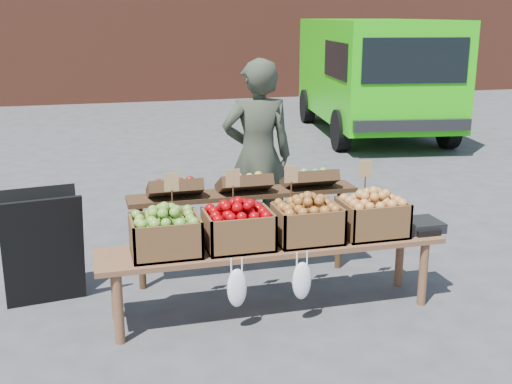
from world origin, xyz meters
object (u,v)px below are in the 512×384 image
object	(u,v)px
display_bench	(273,278)
crate_russet_pears	(238,229)
back_table	(244,222)
weighing_scale	(419,225)
delivery_van	(372,78)
crate_red_apples	(307,223)
chalkboard_sign	(42,248)
crate_green_apples	(372,218)
vendor	(258,157)
crate_golden_apples	(165,236)

from	to	relation	value
display_bench	crate_russet_pears	bearing A→B (deg)	180.00
back_table	weighing_scale	xyz separation A→B (m)	(1.30, -0.72, 0.09)
crate_russet_pears	display_bench	bearing A→B (deg)	0.00
weighing_scale	delivery_van	bearing A→B (deg)	67.83
delivery_van	display_bench	distance (m)	8.20
crate_red_apples	chalkboard_sign	bearing A→B (deg)	162.03
crate_russet_pears	delivery_van	bearing A→B (deg)	58.03
crate_green_apples	weighing_scale	xyz separation A→B (m)	(0.43, 0.00, -0.10)
delivery_van	vendor	xyz separation A→B (m)	(-3.85, -5.63, -0.15)
vendor	back_table	xyz separation A→B (m)	(-0.31, -0.69, -0.42)
crate_golden_apples	crate_russet_pears	bearing A→B (deg)	0.00
delivery_van	back_table	xyz separation A→B (m)	(-4.17, -6.32, -0.57)
delivery_van	back_table	bearing A→B (deg)	-114.55
crate_green_apples	crate_russet_pears	bearing A→B (deg)	180.00
display_bench	crate_green_apples	xyz separation A→B (m)	(0.82, 0.00, 0.42)
crate_green_apples	weighing_scale	size ratio (longest dim) A/B	1.47
display_bench	chalkboard_sign	bearing A→B (deg)	159.40
crate_green_apples	weighing_scale	world-z (taller)	crate_green_apples
back_table	vendor	bearing A→B (deg)	65.58
delivery_van	chalkboard_sign	world-z (taller)	delivery_van
crate_red_apples	crate_green_apples	xyz separation A→B (m)	(0.55, 0.00, 0.00)
crate_russet_pears	chalkboard_sign	bearing A→B (deg)	155.93
crate_red_apples	crate_golden_apples	bearing A→B (deg)	180.00
chalkboard_sign	weighing_scale	world-z (taller)	chalkboard_sign
crate_green_apples	display_bench	bearing A→B (deg)	180.00
back_table	crate_green_apples	world-z (taller)	back_table
crate_golden_apples	weighing_scale	xyz separation A→B (m)	(2.08, 0.00, -0.10)
back_table	weighing_scale	bearing A→B (deg)	-29.00
back_table	crate_green_apples	distance (m)	1.15
back_table	display_bench	size ratio (longest dim) A/B	0.78
delivery_van	crate_russet_pears	world-z (taller)	delivery_van
vendor	weighing_scale	distance (m)	1.75
crate_russet_pears	back_table	bearing A→B (deg)	72.55
delivery_van	crate_red_apples	distance (m)	8.03
vendor	chalkboard_sign	bearing A→B (deg)	26.83
delivery_van	chalkboard_sign	xyz separation A→B (m)	(-5.85, -6.39, -0.62)
chalkboard_sign	weighing_scale	size ratio (longest dim) A/B	2.77
crate_green_apples	crate_red_apples	bearing A→B (deg)	180.00
crate_green_apples	back_table	bearing A→B (deg)	140.51
weighing_scale	crate_golden_apples	bearing A→B (deg)	180.00
crate_red_apples	weighing_scale	xyz separation A→B (m)	(0.97, 0.00, -0.10)
display_bench	weighing_scale	bearing A→B (deg)	0.00
back_table	crate_russet_pears	distance (m)	0.78
back_table	crate_golden_apples	bearing A→B (deg)	-137.16
vendor	chalkboard_sign	size ratio (longest dim) A/B	2.00
delivery_van	back_table	size ratio (longest dim) A/B	2.33
vendor	back_table	bearing A→B (deg)	71.62
chalkboard_sign	crate_russet_pears	world-z (taller)	chalkboard_sign
display_bench	crate_golden_apples	distance (m)	0.93
crate_red_apples	weighing_scale	bearing A→B (deg)	0.00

